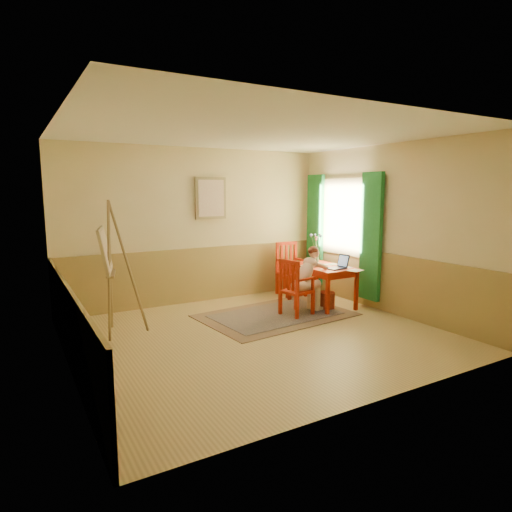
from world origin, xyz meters
TOP-DOWN VIEW (x-y plane):
  - room at (0.00, 0.00)m, footprint 5.04×4.54m
  - wainscot at (0.00, 0.80)m, footprint 5.00×4.50m
  - window at (2.42, 1.10)m, footprint 0.12×2.01m
  - wall_portrait at (0.25, 2.20)m, footprint 0.60×0.05m
  - rug at (0.73, 0.72)m, footprint 2.54×1.82m
  - table at (1.78, 0.86)m, footprint 0.72×1.20m
  - chair_left at (0.98, 0.55)m, footprint 0.52×0.50m
  - chair_back at (1.75, 1.81)m, footprint 0.50×0.51m
  - figure at (1.28, 0.60)m, footprint 0.86×0.46m
  - laptop at (1.85, 0.51)m, footprint 0.41×0.27m
  - papers at (1.89, 0.66)m, footprint 0.69×1.10m
  - vase at (1.97, 1.27)m, footprint 0.19×0.28m
  - wastebasket at (1.70, 0.62)m, footprint 0.30×0.30m
  - easel at (-1.81, 1.12)m, footprint 0.72×0.86m

SIDE VIEW (x-z plane):
  - rug at x=0.73m, z-range 0.00..0.02m
  - wastebasket at x=1.70m, z-range 0.00..0.30m
  - chair_left at x=0.98m, z-range 0.00..0.94m
  - wainscot at x=0.00m, z-range 0.00..1.00m
  - chair_back at x=1.75m, z-range 0.00..1.03m
  - figure at x=1.28m, z-range 0.06..1.18m
  - table at x=1.78m, z-range 0.27..0.99m
  - papers at x=1.89m, z-range 0.72..0.72m
  - laptop at x=1.85m, z-range 0.65..0.88m
  - vase at x=1.97m, z-range 0.70..1.23m
  - easel at x=-1.81m, z-range 0.18..2.09m
  - window at x=2.42m, z-range 0.25..2.45m
  - room at x=0.00m, z-range -0.02..2.82m
  - wall_portrait at x=0.25m, z-range 1.52..2.28m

